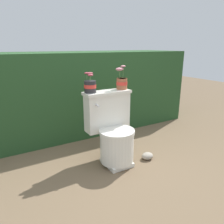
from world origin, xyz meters
name	(u,v)px	position (x,y,z in m)	size (l,w,h in m)	color
ground_plane	(116,167)	(0.00, 0.00, 0.00)	(12.00, 12.00, 0.00)	brown
hedge_backdrop	(71,93)	(0.00, 1.24, 0.56)	(3.48, 0.88, 1.12)	#234723
toilet	(113,131)	(0.04, 0.13, 0.34)	(0.50, 0.47, 0.75)	silver
potted_plant_left	(90,85)	(-0.14, 0.27, 0.82)	(0.12, 0.13, 0.20)	#262628
potted_plant_midleft	(122,82)	(0.23, 0.26, 0.83)	(0.13, 0.12, 0.25)	#9E5638
garden_stone	(147,156)	(0.39, -0.03, 0.04)	(0.13, 0.11, 0.07)	#9E9384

